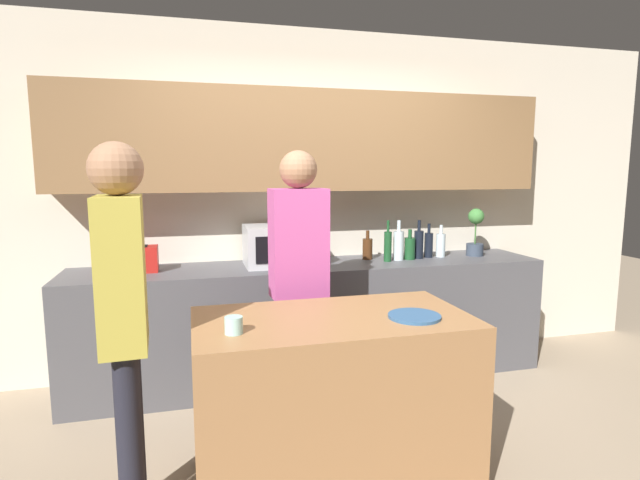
# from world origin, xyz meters

# --- Properties ---
(back_wall) EXTENTS (6.40, 0.40, 2.70)m
(back_wall) POSITION_xyz_m (0.00, 1.66, 1.54)
(back_wall) COLOR beige
(back_wall) RESTS_ON ground_plane
(back_counter) EXTENTS (3.60, 0.62, 0.90)m
(back_counter) POSITION_xyz_m (0.00, 1.39, 0.45)
(back_counter) COLOR #4C4C51
(back_counter) RESTS_ON ground_plane
(kitchen_island) EXTENTS (1.37, 0.73, 0.89)m
(kitchen_island) POSITION_xyz_m (-0.24, 0.07, 0.44)
(kitchen_island) COLOR #996B42
(kitchen_island) RESTS_ON ground_plane
(microwave) EXTENTS (0.52, 0.39, 0.30)m
(microwave) POSITION_xyz_m (-0.26, 1.42, 1.05)
(microwave) COLOR #B7BABC
(microwave) RESTS_ON back_counter
(toaster) EXTENTS (0.26, 0.16, 0.18)m
(toaster) POSITION_xyz_m (-1.26, 1.42, 0.99)
(toaster) COLOR #B21E19
(toaster) RESTS_ON back_counter
(potted_plant) EXTENTS (0.14, 0.14, 0.39)m
(potted_plant) POSITION_xyz_m (1.39, 1.42, 1.09)
(potted_plant) COLOR #333D4C
(potted_plant) RESTS_ON back_counter
(bottle_0) EXTENTS (0.08, 0.08, 0.23)m
(bottle_0) POSITION_xyz_m (0.46, 1.48, 0.99)
(bottle_0) COLOR #472814
(bottle_0) RESTS_ON back_counter
(bottle_1) EXTENTS (0.06, 0.06, 0.32)m
(bottle_1) POSITION_xyz_m (0.58, 1.36, 1.02)
(bottle_1) COLOR #194723
(bottle_1) RESTS_ON back_counter
(bottle_2) EXTENTS (0.08, 0.08, 0.32)m
(bottle_2) POSITION_xyz_m (0.69, 1.39, 1.02)
(bottle_2) COLOR silver
(bottle_2) RESTS_ON back_counter
(bottle_3) EXTENTS (0.09, 0.09, 0.24)m
(bottle_3) POSITION_xyz_m (0.79, 1.40, 0.99)
(bottle_3) COLOR #194723
(bottle_3) RESTS_ON back_counter
(bottle_4) EXTENTS (0.07, 0.07, 0.31)m
(bottle_4) POSITION_xyz_m (0.88, 1.42, 1.02)
(bottle_4) COLOR black
(bottle_4) RESTS_ON back_counter
(bottle_5) EXTENTS (0.07, 0.07, 0.28)m
(bottle_5) POSITION_xyz_m (0.98, 1.44, 1.00)
(bottle_5) COLOR black
(bottle_5) RESTS_ON back_counter
(bottle_6) EXTENTS (0.08, 0.08, 0.26)m
(bottle_6) POSITION_xyz_m (1.09, 1.44, 1.00)
(bottle_6) COLOR silver
(bottle_6) RESTS_ON back_counter
(plate_on_island) EXTENTS (0.26, 0.26, 0.01)m
(plate_on_island) POSITION_xyz_m (0.15, -0.05, 0.89)
(plate_on_island) COLOR #2D5684
(plate_on_island) RESTS_ON kitchen_island
(cup_0) EXTENTS (0.08, 0.08, 0.08)m
(cup_0) POSITION_xyz_m (-0.73, -0.07, 0.93)
(cup_0) COLOR #A2D5CD
(cup_0) RESTS_ON kitchen_island
(person_left) EXTENTS (0.35, 0.23, 1.72)m
(person_left) POSITION_xyz_m (-0.27, 0.70, 1.03)
(person_left) COLOR black
(person_left) RESTS_ON ground_plane
(person_center) EXTENTS (0.23, 0.35, 1.73)m
(person_center) POSITION_xyz_m (-1.20, 0.02, 1.04)
(person_center) COLOR black
(person_center) RESTS_ON ground_plane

